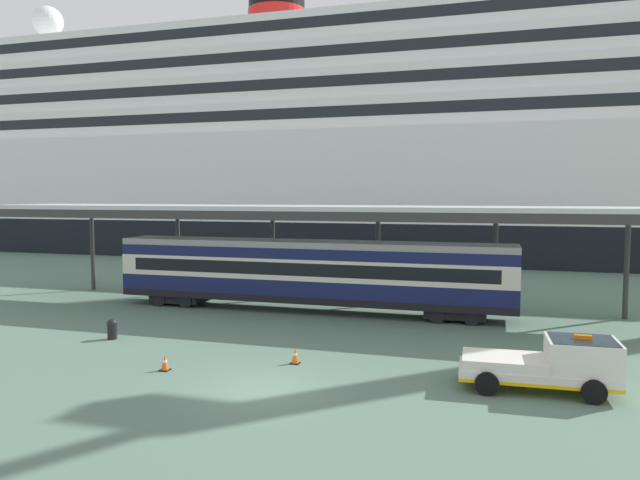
# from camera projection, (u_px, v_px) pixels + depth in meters

# --- Properties ---
(ground_plane) EXTENTS (400.00, 400.00, 0.00)m
(ground_plane) POSITION_uv_depth(u_px,v_px,m) (263.00, 390.00, 20.49)
(ground_plane) COLOR #557161
(cruise_ship) EXTENTS (137.95, 28.89, 35.13)m
(cruise_ship) POSITION_uv_depth(u_px,v_px,m) (309.00, 153.00, 73.31)
(cruise_ship) COLOR black
(cruise_ship) RESTS_ON ground
(platform_canopy) EXTENTS (41.13, 5.79, 6.12)m
(platform_canopy) POSITION_uv_depth(u_px,v_px,m) (311.00, 211.00, 34.28)
(platform_canopy) COLOR silver
(platform_canopy) RESTS_ON ground
(train_carriage) EXTENTS (23.12, 2.81, 4.11)m
(train_carriage) POSITION_uv_depth(u_px,v_px,m) (309.00, 272.00, 34.13)
(train_carriage) COLOR black
(train_carriage) RESTS_ON ground
(service_truck) EXTENTS (5.27, 2.40, 2.02)m
(service_truck) POSITION_uv_depth(u_px,v_px,m) (553.00, 363.00, 20.26)
(service_truck) COLOR silver
(service_truck) RESTS_ON ground
(traffic_cone_near) EXTENTS (0.36, 0.36, 0.63)m
(traffic_cone_near) POSITION_uv_depth(u_px,v_px,m) (165.00, 363.00, 22.71)
(traffic_cone_near) COLOR black
(traffic_cone_near) RESTS_ON ground
(traffic_cone_mid) EXTENTS (0.36, 0.36, 0.65)m
(traffic_cone_mid) POSITION_uv_depth(u_px,v_px,m) (295.00, 356.00, 23.64)
(traffic_cone_mid) COLOR black
(traffic_cone_mid) RESTS_ON ground
(quay_bollard) EXTENTS (0.48, 0.48, 0.96)m
(quay_bollard) POSITION_uv_depth(u_px,v_px,m) (112.00, 328.00, 27.65)
(quay_bollard) COLOR black
(quay_bollard) RESTS_ON ground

